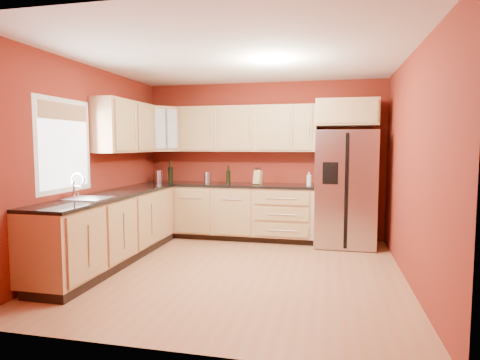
# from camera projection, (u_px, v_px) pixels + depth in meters

# --- Properties ---
(floor) EXTENTS (4.00, 4.00, 0.00)m
(floor) POSITION_uv_depth(u_px,v_px,m) (236.00, 271.00, 4.96)
(floor) COLOR #A76740
(floor) RESTS_ON ground
(ceiling) EXTENTS (4.00, 4.00, 0.00)m
(ceiling) POSITION_uv_depth(u_px,v_px,m) (236.00, 57.00, 4.74)
(ceiling) COLOR silver
(ceiling) RESTS_ON wall_back
(wall_back) EXTENTS (4.00, 0.04, 2.60)m
(wall_back) POSITION_uv_depth(u_px,v_px,m) (262.00, 160.00, 6.80)
(wall_back) COLOR maroon
(wall_back) RESTS_ON floor
(wall_front) EXTENTS (4.00, 0.04, 2.60)m
(wall_front) POSITION_uv_depth(u_px,v_px,m) (174.00, 181.00, 2.91)
(wall_front) COLOR maroon
(wall_front) RESTS_ON floor
(wall_left) EXTENTS (0.04, 4.00, 2.60)m
(wall_left) POSITION_uv_depth(u_px,v_px,m) (88.00, 165.00, 5.28)
(wall_left) COLOR maroon
(wall_left) RESTS_ON floor
(wall_right) EXTENTS (0.04, 4.00, 2.60)m
(wall_right) POSITION_uv_depth(u_px,v_px,m) (412.00, 168.00, 4.42)
(wall_right) COLOR maroon
(wall_right) RESTS_ON floor
(base_cabinets_back) EXTENTS (2.90, 0.60, 0.88)m
(base_cabinets_back) POSITION_uv_depth(u_px,v_px,m) (227.00, 212.00, 6.70)
(base_cabinets_back) COLOR tan
(base_cabinets_back) RESTS_ON floor
(base_cabinets_left) EXTENTS (0.60, 2.80, 0.88)m
(base_cabinets_left) POSITION_uv_depth(u_px,v_px,m) (111.00, 230.00, 5.29)
(base_cabinets_left) COLOR tan
(base_cabinets_left) RESTS_ON floor
(countertop_back) EXTENTS (2.90, 0.62, 0.04)m
(countertop_back) POSITION_uv_depth(u_px,v_px,m) (227.00, 185.00, 6.65)
(countertop_back) COLOR black
(countertop_back) RESTS_ON base_cabinets_back
(countertop_left) EXTENTS (0.62, 2.80, 0.04)m
(countertop_left) POSITION_uv_depth(u_px,v_px,m) (110.00, 195.00, 5.25)
(countertop_left) COLOR black
(countertop_left) RESTS_ON base_cabinets_left
(upper_cabinets_back) EXTENTS (2.30, 0.33, 0.75)m
(upper_cabinets_back) POSITION_uv_depth(u_px,v_px,m) (246.00, 129.00, 6.64)
(upper_cabinets_back) COLOR tan
(upper_cabinets_back) RESTS_ON wall_back
(upper_cabinets_left) EXTENTS (0.33, 1.35, 0.75)m
(upper_cabinets_left) POSITION_uv_depth(u_px,v_px,m) (126.00, 127.00, 5.91)
(upper_cabinets_left) COLOR tan
(upper_cabinets_left) RESTS_ON wall_left
(corner_upper_cabinet) EXTENTS (0.67, 0.67, 0.75)m
(corner_upper_cabinet) POSITION_uv_depth(u_px,v_px,m) (162.00, 129.00, 6.79)
(corner_upper_cabinet) COLOR tan
(corner_upper_cabinet) RESTS_ON wall_back
(over_fridge_cabinet) EXTENTS (0.92, 0.60, 0.40)m
(over_fridge_cabinet) POSITION_uv_depth(u_px,v_px,m) (346.00, 113.00, 6.15)
(over_fridge_cabinet) COLOR tan
(over_fridge_cabinet) RESTS_ON wall_back
(refrigerator) EXTENTS (0.90, 0.75, 1.78)m
(refrigerator) POSITION_uv_depth(u_px,v_px,m) (345.00, 188.00, 6.18)
(refrigerator) COLOR #B1B1B6
(refrigerator) RESTS_ON floor
(window) EXTENTS (0.03, 0.90, 1.00)m
(window) POSITION_uv_depth(u_px,v_px,m) (65.00, 146.00, 4.77)
(window) COLOR white
(window) RESTS_ON wall_left
(sink_faucet) EXTENTS (0.50, 0.42, 0.30)m
(sink_faucet) POSITION_uv_depth(u_px,v_px,m) (88.00, 186.00, 4.75)
(sink_faucet) COLOR silver
(sink_faucet) RESTS_ON countertop_left
(canister_left) EXTENTS (0.15, 0.15, 0.19)m
(canister_left) POSITION_uv_depth(u_px,v_px,m) (208.00, 178.00, 6.70)
(canister_left) COLOR #B1B1B6
(canister_left) RESTS_ON countertop_back
(canister_right) EXTENTS (0.13, 0.13, 0.21)m
(canister_right) POSITION_uv_depth(u_px,v_px,m) (159.00, 176.00, 6.82)
(canister_right) COLOR #B1B1B6
(canister_right) RESTS_ON countertop_back
(wine_bottle_a) EXTENTS (0.07, 0.07, 0.30)m
(wine_bottle_a) POSITION_uv_depth(u_px,v_px,m) (228.00, 175.00, 6.60)
(wine_bottle_a) COLOR black
(wine_bottle_a) RESTS_ON countertop_back
(wine_bottle_b) EXTENTS (0.10, 0.10, 0.37)m
(wine_bottle_b) POSITION_uv_depth(u_px,v_px,m) (170.00, 172.00, 6.78)
(wine_bottle_b) COLOR black
(wine_bottle_b) RESTS_ON countertop_back
(knife_block) EXTENTS (0.14, 0.13, 0.23)m
(knife_block) POSITION_uv_depth(u_px,v_px,m) (258.00, 177.00, 6.50)
(knife_block) COLOR #A88B51
(knife_block) RESTS_ON countertop_back
(soap_dispenser) EXTENTS (0.09, 0.09, 0.21)m
(soap_dispenser) POSITION_uv_depth(u_px,v_px,m) (309.00, 179.00, 6.32)
(soap_dispenser) COLOR silver
(soap_dispenser) RESTS_ON countertop_back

